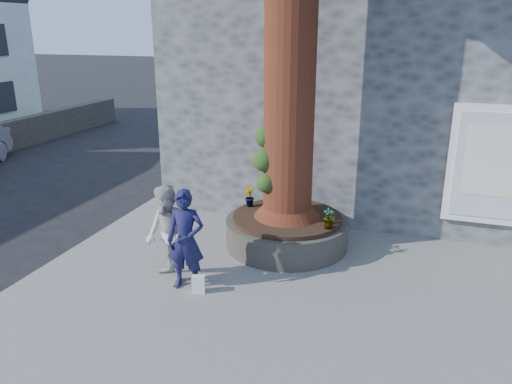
% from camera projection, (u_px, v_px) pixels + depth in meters
% --- Properties ---
extents(ground, '(120.00, 120.00, 0.00)m').
position_uv_depth(ground, '(206.00, 294.00, 8.03)').
color(ground, black).
rests_on(ground, ground).
extents(pavement, '(9.00, 8.00, 0.12)m').
position_uv_depth(pavement, '(311.00, 277.00, 8.46)').
color(pavement, slate).
rests_on(pavement, ground).
extents(yellow_line, '(0.10, 30.00, 0.01)m').
position_uv_depth(yellow_line, '(85.00, 244.00, 9.85)').
color(yellow_line, yellow).
rests_on(yellow_line, ground).
extents(stone_shop, '(10.30, 8.30, 6.30)m').
position_uv_depth(stone_shop, '(406.00, 65.00, 12.76)').
color(stone_shop, '#47494B').
rests_on(stone_shop, ground).
extents(planter, '(2.30, 2.30, 0.60)m').
position_uv_depth(planter, '(287.00, 231.00, 9.46)').
color(planter, black).
rests_on(planter, pavement).
extents(man, '(0.65, 0.48, 1.63)m').
position_uv_depth(man, '(186.00, 240.00, 7.76)').
color(man, '#171740').
rests_on(man, pavement).
extents(woman, '(1.00, 0.97, 1.63)m').
position_uv_depth(woman, '(167.00, 235.00, 7.94)').
color(woman, '#B9B5B1').
rests_on(woman, pavement).
extents(shopping_bag, '(0.23, 0.17, 0.28)m').
position_uv_depth(shopping_bag, '(199.00, 284.00, 7.81)').
color(shopping_bag, white).
rests_on(shopping_bag, pavement).
extents(plant_a, '(0.23, 0.20, 0.36)m').
position_uv_depth(plant_a, '(329.00, 218.00, 8.75)').
color(plant_a, gray).
rests_on(plant_a, planter).
extents(plant_b, '(0.30, 0.30, 0.39)m').
position_uv_depth(plant_b, '(249.00, 197.00, 9.80)').
color(plant_b, gray).
rests_on(plant_b, planter).
extents(plant_c, '(0.24, 0.24, 0.30)m').
position_uv_depth(plant_c, '(328.00, 220.00, 8.72)').
color(plant_c, gray).
rests_on(plant_c, planter).
extents(plant_d, '(0.32, 0.32, 0.27)m').
position_uv_depth(plant_d, '(331.00, 217.00, 8.93)').
color(plant_d, gray).
rests_on(plant_d, planter).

